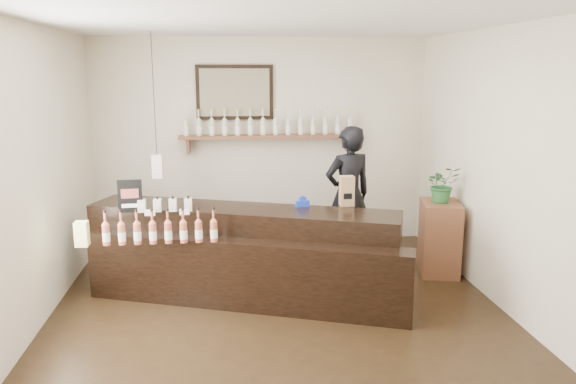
# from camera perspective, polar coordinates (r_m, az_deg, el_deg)

# --- Properties ---
(ground) EXTENTS (5.00, 5.00, 0.00)m
(ground) POSITION_cam_1_polar(r_m,az_deg,el_deg) (5.65, -0.86, -12.48)
(ground) COLOR black
(ground) RESTS_ON ground
(room_shell) EXTENTS (5.00, 5.00, 5.00)m
(room_shell) POSITION_cam_1_polar(r_m,az_deg,el_deg) (5.17, -0.92, 4.92)
(room_shell) COLOR beige
(room_shell) RESTS_ON ground
(back_wall_decor) EXTENTS (2.66, 0.96, 1.69)m
(back_wall_decor) POSITION_cam_1_polar(r_m,az_deg,el_deg) (7.52, -3.75, 7.54)
(back_wall_decor) COLOR brown
(back_wall_decor) RESTS_ON ground
(counter) EXTENTS (3.34, 1.99, 1.09)m
(counter) POSITION_cam_1_polar(r_m,az_deg,el_deg) (6.00, -4.63, -6.49)
(counter) COLOR black
(counter) RESTS_ON ground
(promo_sign) EXTENTS (0.24, 0.04, 0.34)m
(promo_sign) POSITION_cam_1_polar(r_m,az_deg,el_deg) (5.96, -15.75, -0.41)
(promo_sign) COLOR black
(promo_sign) RESTS_ON counter
(paper_bag) EXTENTS (0.15, 0.12, 0.32)m
(paper_bag) POSITION_cam_1_polar(r_m,az_deg,el_deg) (6.06, 5.99, 0.11)
(paper_bag) COLOR #926B46
(paper_bag) RESTS_ON counter
(tape_dispenser) EXTENTS (0.15, 0.08, 0.12)m
(tape_dispenser) POSITION_cam_1_polar(r_m,az_deg,el_deg) (6.01, 1.48, -1.06)
(tape_dispenser) COLOR #1934B0
(tape_dispenser) RESTS_ON counter
(side_cabinet) EXTENTS (0.55, 0.67, 0.86)m
(side_cabinet) POSITION_cam_1_polar(r_m,az_deg,el_deg) (6.89, 15.12, -4.49)
(side_cabinet) COLOR brown
(side_cabinet) RESTS_ON ground
(potted_plant) EXTENTS (0.40, 0.36, 0.43)m
(potted_plant) POSITION_cam_1_polar(r_m,az_deg,el_deg) (6.73, 15.42, 0.77)
(potted_plant) COLOR #27622F
(potted_plant) RESTS_ON side_cabinet
(shopkeeper) EXTENTS (0.81, 0.65, 1.93)m
(shopkeeper) POSITION_cam_1_polar(r_m,az_deg,el_deg) (6.97, 6.14, 0.61)
(shopkeeper) COLOR black
(shopkeeper) RESTS_ON ground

